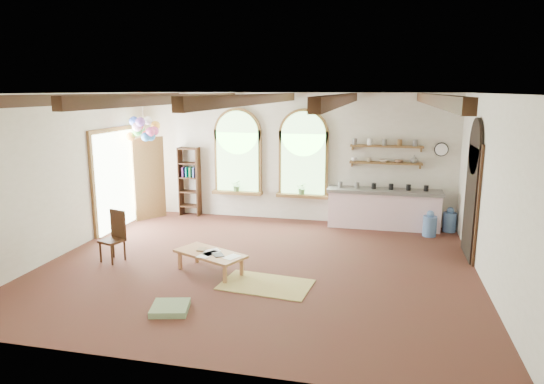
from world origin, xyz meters
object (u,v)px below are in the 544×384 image
(kitchen_counter, at_px, (383,208))
(side_chair, at_px, (113,247))
(coffee_table, at_px, (210,255))
(balloon_cluster, at_px, (144,129))

(kitchen_counter, relative_size, side_chair, 2.72)
(coffee_table, xyz_separation_m, balloon_cluster, (-2.65, 2.81, 2.00))
(balloon_cluster, bearing_deg, side_chair, -76.98)
(side_chair, relative_size, balloon_cluster, 0.86)
(side_chair, bearing_deg, balloon_cluster, 103.02)
(coffee_table, height_order, side_chair, side_chair)
(kitchen_counter, bearing_deg, coffee_table, -129.47)
(kitchen_counter, bearing_deg, side_chair, -145.15)
(coffee_table, bearing_deg, side_chair, 175.47)
(kitchen_counter, xyz_separation_m, balloon_cluster, (-5.71, -0.90, 1.86))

